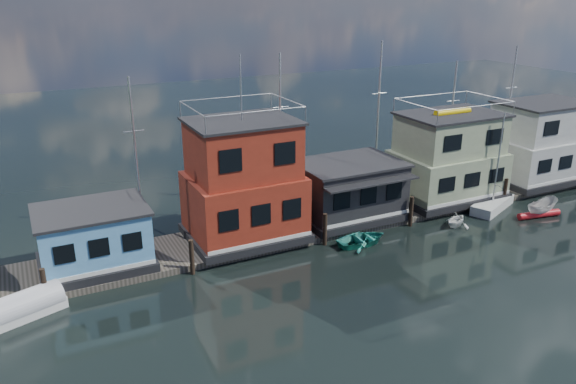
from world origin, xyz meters
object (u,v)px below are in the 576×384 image
houseboat_red (244,183)px  tarp_runabout (26,306)px  houseboat_green (448,158)px  houseboat_white (539,143)px  houseboat_dark (349,189)px  houseboat_blue (94,238)px  dinghy_white (456,219)px  day_sailer (492,204)px  motorboat (542,208)px  red_kayak (539,214)px  dinghy_teal (362,239)px

houseboat_red → tarp_runabout: size_ratio=2.98×
houseboat_green → houseboat_white: bearing=-0.0°
houseboat_dark → houseboat_blue: bearing=179.9°
dinghy_white → houseboat_blue: bearing=59.7°
houseboat_blue → houseboat_green: 26.53m
tarp_runabout → houseboat_blue: bearing=20.9°
houseboat_red → day_sailer: bearing=-8.9°
houseboat_blue → motorboat: (30.99, -5.53, -1.59)m
houseboat_red → red_kayak: (20.95, -5.78, -3.85)m
houseboat_white → day_sailer: 8.97m
day_sailer → red_kayak: bearing=-80.4°
tarp_runabout → dinghy_white: (27.84, -0.95, -0.01)m
houseboat_red → dinghy_white: bearing=-16.7°
houseboat_blue → red_kayak: size_ratio=1.87×
houseboat_green → red_kayak: houseboat_green is taller
houseboat_blue → dinghy_white: size_ratio=3.05×
red_kayak → dinghy_white: bearing=177.4°
houseboat_red → day_sailer: houseboat_red is taller
tarp_runabout → motorboat: size_ratio=1.26×
tarp_runabout → houseboat_green: bearing=-12.8°
houseboat_red → dinghy_white: size_ratio=5.65×
houseboat_white → dinghy_white: houseboat_white is taller
tarp_runabout → day_sailer: bearing=-18.5°
houseboat_dark → tarp_runabout: houseboat_dark is taller
dinghy_white → motorboat: (7.14, -1.22, 0.06)m
houseboat_blue → houseboat_white: 36.52m
houseboat_green → dinghy_teal: 11.37m
houseboat_dark → red_kayak: houseboat_dark is taller
houseboat_green → dinghy_teal: bearing=-159.5°
dinghy_teal → motorboat: 14.81m
houseboat_blue → dinghy_white: houseboat_blue is taller
day_sailer → red_kayak: (1.82, -2.79, -0.18)m
tarp_runabout → red_kayak: tarp_runabout is taller
houseboat_blue → day_sailer: (28.64, -2.99, -1.77)m
houseboat_white → dinghy_white: 13.70m
houseboat_red → tarp_runabout: 14.35m
red_kayak → motorboat: bearing=35.4°
houseboat_green → houseboat_blue: bearing=-180.0°
dinghy_teal → motorboat: (14.71, -1.70, 0.25)m
day_sailer → dinghy_teal: 12.39m
houseboat_blue → houseboat_dark: 17.50m
houseboat_white → houseboat_blue: bearing=-180.0°
tarp_runabout → red_kayak: (34.45, -2.42, -0.31)m
houseboat_red → houseboat_green: bearing=0.0°
tarp_runabout → houseboat_white: bearing=-14.4°
houseboat_red → red_kayak: houseboat_red is taller
day_sailer → dinghy_teal: day_sailer is taller
motorboat → houseboat_blue: bearing=71.4°
houseboat_green → tarp_runabout: 30.83m
houseboat_green → motorboat: (4.49, -5.53, -2.94)m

